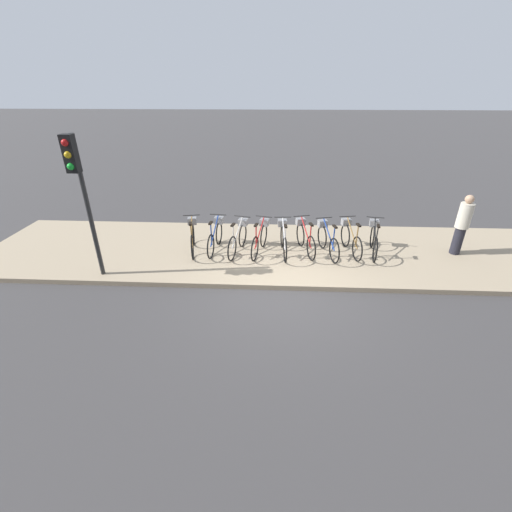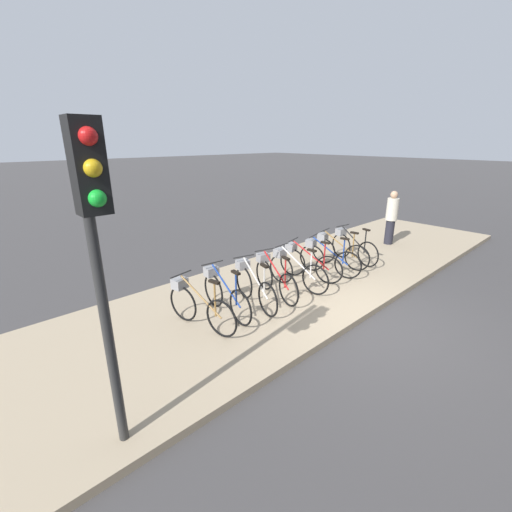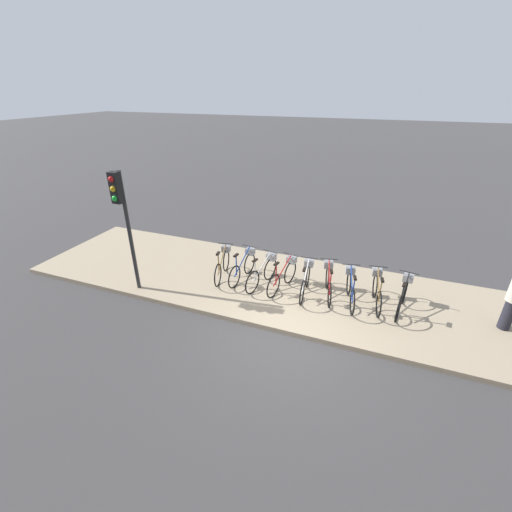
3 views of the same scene
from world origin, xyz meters
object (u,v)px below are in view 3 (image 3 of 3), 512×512
(parked_bicycle_5, at_px, (328,281))
(parked_bicycle_1, at_px, (244,265))
(parked_bicycle_0, at_px, (223,263))
(parked_bicycle_2, at_px, (263,271))
(parked_bicycle_7, at_px, (377,289))
(parked_bicycle_6, at_px, (351,287))
(parked_bicycle_3, at_px, (284,274))
(traffic_light, at_px, (122,208))
(parked_bicycle_8, at_px, (403,295))
(parked_bicycle_4, at_px, (306,279))

(parked_bicycle_5, bearing_deg, parked_bicycle_1, -179.63)
(parked_bicycle_0, bearing_deg, parked_bicycle_2, -1.04)
(parked_bicycle_5, distance_m, parked_bicycle_7, 1.22)
(parked_bicycle_6, relative_size, parked_bicycle_7, 0.99)
(parked_bicycle_3, distance_m, parked_bicycle_6, 1.78)
(parked_bicycle_7, relative_size, traffic_light, 0.48)
(parked_bicycle_6, distance_m, parked_bicycle_7, 0.65)
(parked_bicycle_3, xyz_separation_m, parked_bicycle_7, (2.42, 0.12, 0.00))
(traffic_light, bearing_deg, parked_bicycle_5, 18.23)
(traffic_light, bearing_deg, parked_bicycle_2, 25.46)
(parked_bicycle_2, xyz_separation_m, traffic_light, (-3.18, -1.51, 1.91))
(parked_bicycle_3, bearing_deg, parked_bicycle_1, 176.02)
(parked_bicycle_1, bearing_deg, parked_bicycle_8, -0.02)
(parked_bicycle_8, xyz_separation_m, traffic_light, (-6.80, -1.62, 1.91))
(parked_bicycle_2, xyz_separation_m, parked_bicycle_8, (3.63, 0.10, 0.00))
(parked_bicycle_4, distance_m, traffic_light, 5.01)
(parked_bicycle_0, xyz_separation_m, parked_bicycle_4, (2.47, -0.03, 0.00))
(parked_bicycle_7, bearing_deg, parked_bicycle_1, -179.39)
(parked_bicycle_6, bearing_deg, parked_bicycle_3, 179.61)
(parked_bicycle_1, xyz_separation_m, parked_bicycle_4, (1.84, -0.11, 0.00))
(parked_bicycle_4, bearing_deg, parked_bicycle_0, 179.31)
(parked_bicycle_0, bearing_deg, parked_bicycle_7, 1.62)
(parked_bicycle_0, xyz_separation_m, parked_bicycle_8, (4.89, 0.08, 0.00))
(parked_bicycle_8, height_order, traffic_light, traffic_light)
(traffic_light, bearing_deg, parked_bicycle_0, 38.72)
(parked_bicycle_8, bearing_deg, parked_bicycle_7, 176.29)
(parked_bicycle_1, relative_size, traffic_light, 0.48)
(parked_bicycle_4, distance_m, parked_bicycle_6, 1.16)
(parked_bicycle_1, xyz_separation_m, parked_bicycle_6, (3.00, -0.10, 0.00))
(parked_bicycle_3, relative_size, parked_bicycle_6, 1.00)
(parked_bicycle_4, distance_m, parked_bicycle_8, 2.42)
(parked_bicycle_0, xyz_separation_m, parked_bicycle_5, (3.04, 0.10, 0.00))
(parked_bicycle_0, height_order, traffic_light, traffic_light)
(parked_bicycle_7, xyz_separation_m, parked_bicycle_8, (0.62, -0.04, 0.00))
(parked_bicycle_3, relative_size, parked_bicycle_4, 0.98)
(parked_bicycle_6, bearing_deg, traffic_light, -164.66)
(traffic_light, bearing_deg, parked_bicycle_7, 15.00)
(parked_bicycle_1, distance_m, traffic_light, 3.57)
(parked_bicycle_1, xyz_separation_m, parked_bicycle_3, (1.23, -0.09, 0.00))
(parked_bicycle_2, distance_m, parked_bicycle_6, 2.37)
(parked_bicycle_3, relative_size, traffic_light, 0.47)
(parked_bicycle_7, relative_size, parked_bicycle_8, 1.00)
(parked_bicycle_1, height_order, parked_bicycle_3, same)
(parked_bicycle_1, bearing_deg, traffic_light, -147.49)
(parked_bicycle_7, bearing_deg, traffic_light, -165.00)
(parked_bicycle_0, relative_size, traffic_light, 0.47)
(parked_bicycle_0, height_order, parked_bicycle_4, same)
(parked_bicycle_7, bearing_deg, parked_bicycle_3, -177.07)
(parked_bicycle_1, relative_size, parked_bicycle_4, 1.00)
(parked_bicycle_0, xyz_separation_m, parked_bicycle_2, (1.26, -0.02, 0.00))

